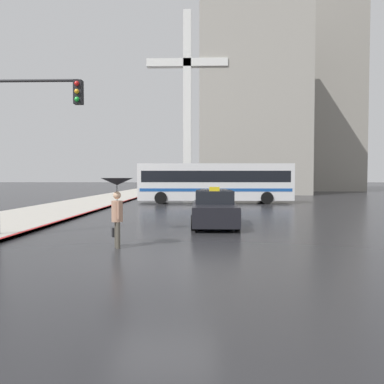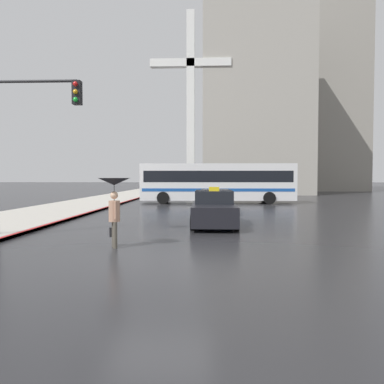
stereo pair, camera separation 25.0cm
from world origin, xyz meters
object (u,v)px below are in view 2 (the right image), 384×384
sedan_red (215,202)px  traffic_light (29,124)px  pedestrian_with_umbrella (114,194)px  taxi (214,209)px  monument_cross (191,91)px  city_bus (217,181)px

sedan_red → traffic_light: 11.64m
sedan_red → pedestrian_with_umbrella: size_ratio=2.12×
taxi → traffic_light: 7.93m
taxi → monument_cross: monument_cross is taller
taxi → monument_cross: bearing=-85.2°
taxi → monument_cross: (-2.27, 27.30, 11.27)m
taxi → sedan_red: 5.61m
taxi → city_bus: city_bus is taller
traffic_light → city_bus: bearing=68.5°
city_bus → traffic_light: size_ratio=2.16×
city_bus → pedestrian_with_umbrella: size_ratio=5.93×
sedan_red → pedestrian_with_umbrella: bearing=73.9°
traffic_light → pedestrian_with_umbrella: bearing=-28.0°
monument_cross → pedestrian_with_umbrella: bearing=-91.3°
pedestrian_with_umbrella → traffic_light: bearing=37.9°
pedestrian_with_umbrella → sedan_red: bearing=-40.3°
city_bus → pedestrian_with_umbrella: 19.50m
taxi → city_bus: size_ratio=0.39×
monument_cross → traffic_light: bearing=-97.6°
taxi → sedan_red: taxi is taller
taxi → traffic_light: (-6.37, -3.48, 3.20)m
taxi → traffic_light: bearing=28.7°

